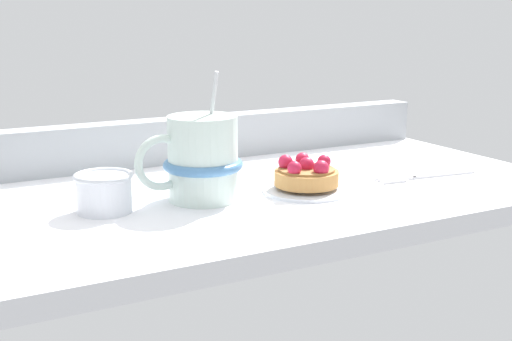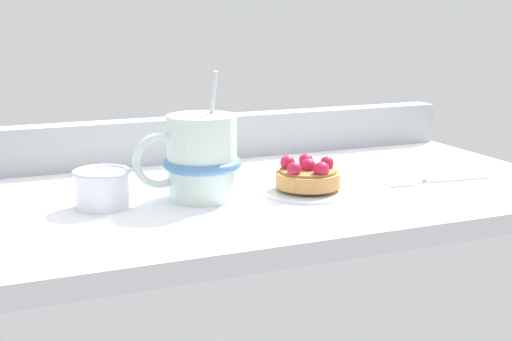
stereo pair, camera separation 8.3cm
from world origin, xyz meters
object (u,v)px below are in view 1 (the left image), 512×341
Objects in this scene: dessert_plate at (306,189)px; sugar_bowl at (104,191)px; raspberry_tart at (306,174)px; coffee_mug at (201,159)px; dessert_fork at (426,176)px.

sugar_bowl is at bearing 172.20° from dessert_plate.
raspberry_tart is 1.21× the size of sugar_bowl.
raspberry_tart is at bearing -11.96° from coffee_mug.
dessert_fork is 2.31× the size of sugar_bowl.
coffee_mug is at bearing -3.01° from sugar_bowl.
coffee_mug reaches higher than dessert_fork.
dessert_plate is 0.71× the size of coffee_mug.
dessert_plate is at bearing -11.98° from coffee_mug.
coffee_mug reaches higher than raspberry_tart.
sugar_bowl is at bearing 173.61° from dessert_fork.
coffee_mug is (-13.08, 2.77, 2.71)cm from raspberry_tart.
coffee_mug is 2.30× the size of sugar_bowl.
dessert_plate is 0.71× the size of dessert_fork.
raspberry_tart is 13.64cm from coffee_mug.
raspberry_tart is at bearing -7.79° from sugar_bowl.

